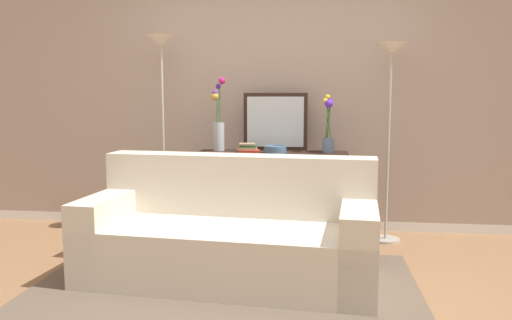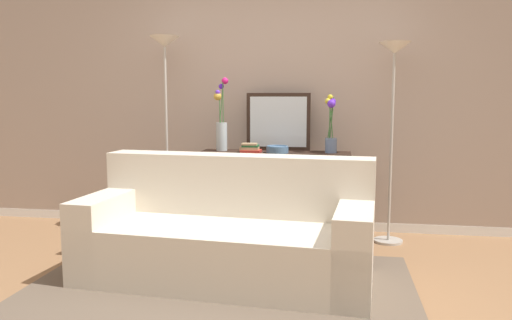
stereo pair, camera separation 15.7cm
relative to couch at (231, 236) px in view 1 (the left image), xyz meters
The scene contains 13 objects.
ground_plane 0.51m from the couch, 69.37° to the right, with size 16.00×16.00×0.02m, color #936B47.
back_wall 1.95m from the couch, 84.78° to the left, with size 12.00×0.15×3.04m.
area_rug 0.35m from the couch, 91.76° to the right, with size 2.67×1.60×0.01m.
couch is the anchor object (origin of this frame).
console_table 1.21m from the couch, 80.34° to the left, with size 1.40×0.33×0.81m.
floor_lamp_left 1.82m from the couch, 127.02° to the left, with size 0.28×0.28×1.88m.
floor_lamp_right 2.00m from the couch, 41.73° to the left, with size 0.28×0.28×1.79m.
wall_mirror 1.53m from the couch, 80.81° to the left, with size 0.61×0.02×0.55m.
vase_tall_flowers 1.44m from the couch, 105.08° to the left, with size 0.14×0.11×0.69m.
vase_short_flowers 1.54m from the couch, 58.37° to the left, with size 0.12×0.14×0.53m.
fruit_bowl 1.22m from the couch, 77.83° to the left, with size 0.20×0.20×0.07m.
book_stack 1.20m from the couch, 91.16° to the left, with size 0.20×0.15×0.09m.
book_row_under_console 1.21m from the couch, 99.06° to the left, with size 0.38×0.17×0.13m.
Camera 1 is at (0.48, -3.16, 1.33)m, focal length 35.48 mm.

